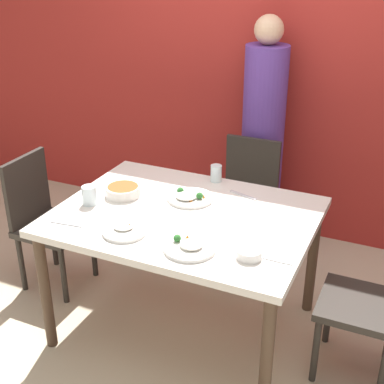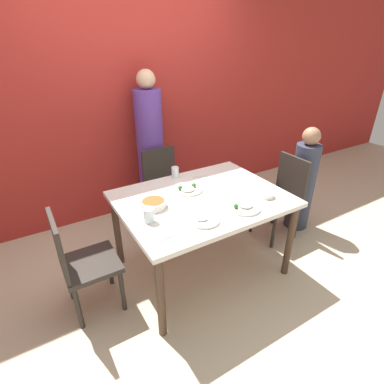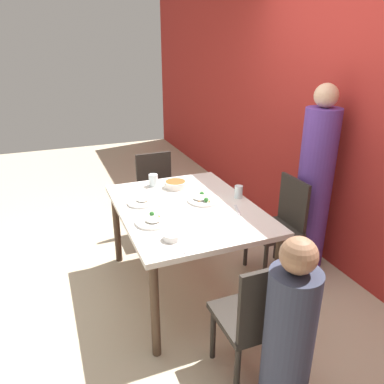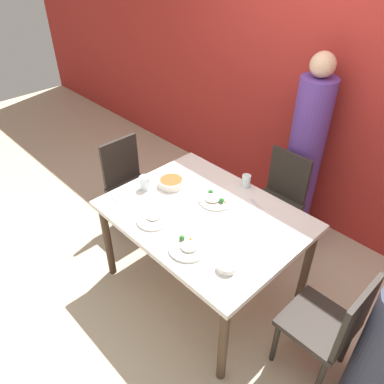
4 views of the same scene
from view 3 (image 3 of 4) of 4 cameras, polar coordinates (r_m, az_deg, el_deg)
name	(u,v)px [view 3 (image 3 of 4)]	position (r m, az deg, el deg)	size (l,w,h in m)	color
ground_plane	(187,286)	(3.32, -0.74, -14.12)	(10.00, 10.00, 0.00)	beige
wall_back	(341,118)	(3.50, 21.78, 10.50)	(10.00, 0.06, 2.70)	#A82823
dining_table	(187,215)	(2.97, -0.80, -3.56)	(1.36, 1.04, 0.75)	silver
chair_adult_spot	(280,223)	(3.39, 13.30, -4.66)	(0.40, 0.40, 0.87)	#2D2823
chair_child_spot	(256,316)	(2.33, 9.79, -18.18)	(0.40, 0.40, 0.87)	#2D2823
chair_empty_left	(158,193)	(3.96, -5.25, -0.11)	(0.40, 0.40, 0.87)	#2D2823
person_adult	(314,186)	(3.46, 18.13, 0.83)	(0.30, 0.30, 1.65)	#5B3893
person_child	(288,344)	(2.11, 14.38, -21.57)	(0.26, 0.26, 1.15)	#33384C
bowl_curry	(175,184)	(3.31, -2.53, 1.20)	(0.20, 0.20, 0.06)	silver
plate_rice_adult	(153,221)	(2.69, -5.98, -4.42)	(0.25, 0.25, 0.06)	white
plate_rice_child	(203,199)	(3.03, 1.70, -1.13)	(0.26, 0.26, 0.06)	white
plate_noodles	(142,202)	(3.01, -7.69, -1.51)	(0.22, 0.22, 0.05)	white
bowl_rice_small	(172,236)	(2.46, -3.06, -6.78)	(0.12, 0.12, 0.04)	white
glass_water_tall	(239,192)	(3.10, 7.10, 0.04)	(0.07, 0.07, 0.10)	silver
glass_water_short	(153,180)	(3.35, -5.92, 1.81)	(0.08, 0.08, 0.11)	silver
napkin_folded	(191,246)	(2.39, -0.12, -8.25)	(0.14, 0.14, 0.01)	white
fork_steel	(237,210)	(2.89, 6.93, -2.71)	(0.18, 0.07, 0.01)	silver
spoon_steel	(127,190)	(3.29, -9.88, 0.28)	(0.18, 0.04, 0.01)	silver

